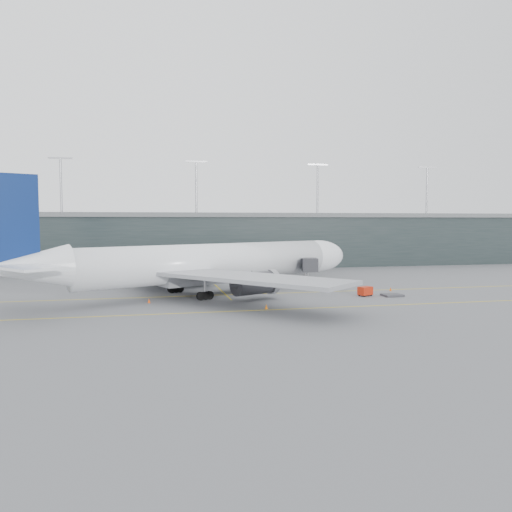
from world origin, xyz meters
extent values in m
plane|color=slate|center=(0.00, 0.00, 0.00)|extent=(320.00, 320.00, 0.00)
cube|color=gold|center=(0.00, -4.00, 0.01)|extent=(160.00, 0.25, 0.02)
cube|color=gold|center=(0.00, -20.00, 0.01)|extent=(160.00, 0.25, 0.02)
cube|color=gold|center=(5.00, 20.00, 0.01)|extent=(0.25, 60.00, 0.02)
cube|color=#1C2726|center=(0.00, 58.00, 7.00)|extent=(240.00, 35.00, 14.00)
cube|color=slate|center=(0.00, 58.00, 14.60)|extent=(240.00, 36.00, 1.20)
cylinder|color=#9E9EA3|center=(-30.00, 48.00, 22.00)|extent=(0.60, 0.60, 14.00)
cylinder|color=#9E9EA3|center=(5.00, 48.00, 22.00)|extent=(0.60, 0.60, 14.00)
cylinder|color=#9E9EA3|center=(40.00, 48.00, 22.00)|extent=(0.60, 0.60, 14.00)
cylinder|color=#9E9EA3|center=(75.00, 48.00, 22.00)|extent=(0.60, 0.60, 14.00)
cylinder|color=white|center=(2.56, -2.26, 5.64)|extent=(47.25, 26.40, 6.60)
ellipsoid|color=white|center=(26.26, 8.60, 5.64)|extent=(15.35, 11.77, 6.60)
cone|color=white|center=(-25.01, -14.90, 6.39)|extent=(13.28, 10.64, 6.33)
cube|color=gray|center=(1.59, -2.71, 3.09)|extent=(17.70, 11.93, 2.13)
cube|color=black|center=(29.94, 10.29, 6.70)|extent=(3.46, 3.88, 0.85)
cube|color=gray|center=(6.53, -18.59, 4.58)|extent=(27.37, 29.66, 0.59)
cylinder|color=#3A3A3F|center=(8.71, -10.57, 2.77)|extent=(8.32, 6.49, 3.72)
cube|color=gray|center=(-7.22, 11.40, 4.58)|extent=(14.10, 31.95, 0.59)
cylinder|color=#3A3A3F|center=(0.28, 7.81, 2.77)|extent=(8.32, 6.49, 3.72)
cube|color=navy|center=(-26.46, -15.57, 13.09)|extent=(6.51, 3.37, 12.77)
cube|color=white|center=(-23.54, -20.67, 6.92)|extent=(10.62, 11.11, 0.37)
cube|color=white|center=(-28.42, -10.03, 6.92)|extent=(7.37, 10.42, 0.37)
cylinder|color=black|center=(23.84, 7.50, 0.59)|extent=(1.24, 0.87, 1.17)
cylinder|color=#9E9EA3|center=(23.84, 7.50, 1.38)|extent=(0.32, 0.32, 2.77)
cylinder|color=black|center=(0.82, -8.68, 0.69)|extent=(1.48, 1.06, 1.38)
cylinder|color=black|center=(-3.44, 0.61, 0.69)|extent=(1.48, 1.06, 1.38)
cube|color=#2C2D31|center=(22.17, 1.30, 4.53)|extent=(3.48, 3.76, 2.54)
cube|color=#2C2D31|center=(23.63, 8.67, 4.53)|extent=(4.51, 11.99, 2.26)
cube|color=#2C2D31|center=(25.91, 20.23, 4.53)|extent=(4.73, 12.03, 2.36)
cube|color=#2C2D31|center=(28.20, 31.78, 4.53)|extent=(4.95, 12.08, 2.45)
cylinder|color=#9E9EA3|center=(23.75, 9.30, 1.72)|extent=(0.45, 0.45, 3.44)
cube|color=#3A3A3F|center=(23.75, 9.30, 0.32)|extent=(2.04, 1.68, 0.63)
cylinder|color=#2C2D31|center=(22.17, 40.50, 4.53)|extent=(3.62, 3.62, 2.72)
cylinder|color=#2C2D31|center=(22.17, 40.50, 1.63)|extent=(1.63, 1.63, 3.26)
cube|color=#B6230D|center=(28.34, -10.43, 0.92)|extent=(2.79, 2.34, 1.41)
cylinder|color=black|center=(27.76, -11.27, 0.22)|extent=(0.46, 0.32, 0.43)
cylinder|color=black|center=(29.35, -10.58, 0.22)|extent=(0.46, 0.32, 0.43)
cylinder|color=black|center=(27.33, -10.28, 0.22)|extent=(0.46, 0.32, 0.43)
cylinder|color=black|center=(28.92, -9.59, 0.22)|extent=(0.46, 0.32, 0.43)
cube|color=#36363B|center=(32.82, -11.63, 0.20)|extent=(3.41, 2.77, 0.33)
cube|color=#3A3A3F|center=(-5.75, 10.79, 0.16)|extent=(2.52, 2.19, 0.22)
cube|color=#AFB5BC|center=(-5.75, 10.79, 1.14)|extent=(2.07, 1.99, 1.63)
cube|color=navy|center=(-5.75, 10.79, 1.99)|extent=(2.13, 2.05, 0.09)
cube|color=#3A3A3F|center=(-3.20, 11.70, 0.16)|extent=(2.69, 2.44, 0.22)
cube|color=#A5ABB1|center=(-3.20, 11.70, 1.15)|extent=(2.24, 2.17, 1.65)
cube|color=navy|center=(-3.20, 11.70, 2.01)|extent=(2.31, 2.25, 0.09)
cube|color=#3A3A3F|center=(1.44, 10.76, 0.14)|extent=(2.02, 1.70, 0.19)
cube|color=#AFB4BB|center=(1.44, 10.76, 0.97)|extent=(1.64, 1.56, 1.39)
cube|color=navy|center=(1.44, 10.76, 1.70)|extent=(1.69, 1.61, 0.07)
cone|color=#E8530C|center=(35.61, -5.63, 0.36)|extent=(0.45, 0.45, 0.71)
cone|color=orange|center=(8.67, -19.13, 0.36)|extent=(0.46, 0.46, 0.72)
cone|color=#F3380D|center=(9.88, 10.84, 0.32)|extent=(0.41, 0.41, 0.64)
cone|color=#FE510E|center=(-8.21, -9.96, 0.36)|extent=(0.46, 0.46, 0.73)
camera|label=1|loc=(-8.35, -89.86, 12.91)|focal=35.00mm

